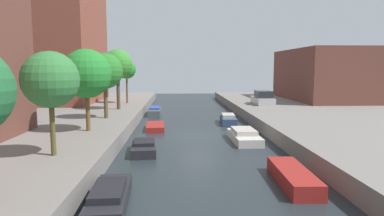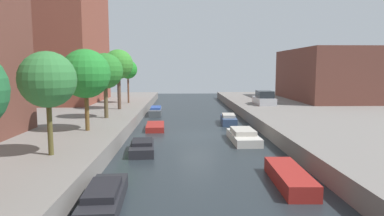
% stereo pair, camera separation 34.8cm
% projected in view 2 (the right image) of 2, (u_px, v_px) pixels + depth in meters
% --- Properties ---
extents(ground_plane, '(84.00, 84.00, 0.00)m').
position_uv_depth(ground_plane, '(197.00, 136.00, 25.18)').
color(ground_plane, '#232B30').
extents(low_block_right, '(10.00, 14.97, 6.39)m').
position_uv_depth(low_block_right, '(331.00, 75.00, 42.89)').
color(low_block_right, brown).
rests_on(low_block_right, quay_right).
extents(street_tree_1, '(2.57, 2.57, 4.78)m').
position_uv_depth(street_tree_1, '(48.00, 80.00, 15.26)').
color(street_tree_1, brown).
rests_on(street_tree_1, quay_left).
extents(street_tree_2, '(3.13, 3.13, 5.23)m').
position_uv_depth(street_tree_2, '(86.00, 74.00, 21.38)').
color(street_tree_2, brown).
rests_on(street_tree_2, quay_left).
extents(street_tree_3, '(2.85, 2.85, 5.22)m').
position_uv_depth(street_tree_3, '(105.00, 71.00, 26.91)').
color(street_tree_3, brown).
rests_on(street_tree_3, quay_left).
extents(street_tree_4, '(2.86, 2.86, 5.83)m').
position_uv_depth(street_tree_4, '(118.00, 65.00, 32.70)').
color(street_tree_4, brown).
rests_on(street_tree_4, quay_left).
extents(street_tree_5, '(2.14, 2.14, 4.94)m').
position_uv_depth(street_tree_5, '(128.00, 70.00, 38.57)').
color(street_tree_5, brown).
rests_on(street_tree_5, quay_left).
extents(parked_car, '(1.91, 4.29, 1.53)m').
position_uv_depth(parked_car, '(264.00, 99.00, 37.46)').
color(parked_car, '#B7B7BC').
rests_on(parked_car, quay_right).
extents(moored_boat_left_1, '(1.51, 4.13, 0.81)m').
position_uv_depth(moored_boat_left_1, '(104.00, 197.00, 12.28)').
color(moored_boat_left_1, '#232328').
rests_on(moored_boat_left_1, ground_plane).
extents(moored_boat_left_2, '(1.64, 3.30, 0.73)m').
position_uv_depth(moored_boat_left_2, '(142.00, 147.00, 20.05)').
color(moored_boat_left_2, '#232328').
rests_on(moored_boat_left_2, ground_plane).
extents(moored_boat_left_3, '(1.59, 3.54, 0.45)m').
position_uv_depth(moored_boat_left_3, '(155.00, 127.00, 27.69)').
color(moored_boat_left_3, maroon).
rests_on(moored_boat_left_3, ground_plane).
extents(moored_boat_left_4, '(1.31, 4.51, 0.88)m').
position_uv_depth(moored_boat_left_4, '(156.00, 111.00, 36.31)').
color(moored_boat_left_4, '#4C5156').
rests_on(moored_boat_left_4, ground_plane).
extents(moored_boat_right_1, '(1.43, 4.32, 0.66)m').
position_uv_depth(moored_boat_right_1, '(289.00, 177.00, 14.53)').
color(moored_boat_right_1, maroon).
rests_on(moored_boat_right_1, ground_plane).
extents(moored_boat_right_2, '(1.76, 4.40, 0.84)m').
position_uv_depth(moored_boat_right_2, '(243.00, 136.00, 23.17)').
color(moored_boat_right_2, beige).
rests_on(moored_boat_right_2, ground_plane).
extents(moored_boat_right_3, '(1.49, 3.69, 0.88)m').
position_uv_depth(moored_boat_right_3, '(229.00, 120.00, 30.51)').
color(moored_boat_right_3, '#33476B').
rests_on(moored_boat_right_3, ground_plane).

